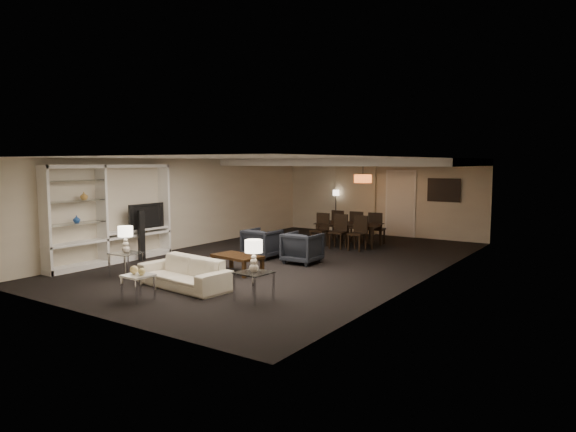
{
  "coord_description": "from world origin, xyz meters",
  "views": [
    {
      "loc": [
        6.95,
        -10.28,
        2.4
      ],
      "look_at": [
        0.0,
        0.0,
        1.1
      ],
      "focal_mm": 32.0,
      "sensor_mm": 36.0,
      "label": 1
    }
  ],
  "objects_px": {
    "table_lamp_right": "(254,256)",
    "armchair_right": "(302,248)",
    "vase_amber": "(84,196)",
    "chair_nl": "(319,230)",
    "sofa": "(184,273)",
    "floor_lamp": "(336,211)",
    "chair_fr": "(377,228)",
    "table_lamp_left": "(126,239)",
    "television": "(144,216)",
    "armchair_left": "(262,243)",
    "side_table_left": "(126,265)",
    "side_table_right": "(254,286)",
    "pendant_light": "(363,179)",
    "marble_table": "(138,287)",
    "chair_nm": "(338,232)",
    "chair_fl": "(341,225)",
    "vase_blue": "(77,219)",
    "coffee_table": "(237,264)",
    "chair_fm": "(359,227)",
    "chair_nr": "(357,233)",
    "dining_table": "(348,234)",
    "floor_speaker": "(141,236)"
  },
  "relations": [
    {
      "from": "table_lamp_right",
      "to": "armchair_right",
      "type": "bearing_deg",
      "value": 108.43
    },
    {
      "from": "vase_amber",
      "to": "chair_nl",
      "type": "distance_m",
      "value": 6.37
    },
    {
      "from": "sofa",
      "to": "floor_lamp",
      "type": "bearing_deg",
      "value": 105.41
    },
    {
      "from": "sofa",
      "to": "chair_fr",
      "type": "xyz_separation_m",
      "value": [
        0.89,
        6.93,
        0.19
      ]
    },
    {
      "from": "table_lamp_left",
      "to": "chair_nl",
      "type": "height_order",
      "value": "table_lamp_left"
    },
    {
      "from": "armchair_right",
      "to": "television",
      "type": "bearing_deg",
      "value": 21.42
    },
    {
      "from": "chair_fr",
      "to": "armchair_left",
      "type": "bearing_deg",
      "value": 60.78
    },
    {
      "from": "side_table_left",
      "to": "side_table_right",
      "type": "xyz_separation_m",
      "value": [
        3.4,
        0.0,
        0.0
      ]
    },
    {
      "from": "armchair_left",
      "to": "table_lamp_left",
      "type": "distance_m",
      "value": 3.5
    },
    {
      "from": "pendant_light",
      "to": "armchair_right",
      "type": "height_order",
      "value": "pendant_light"
    },
    {
      "from": "marble_table",
      "to": "chair_nl",
      "type": "xyz_separation_m",
      "value": [
        -0.31,
        6.73,
        0.25
      ]
    },
    {
      "from": "pendant_light",
      "to": "chair_nm",
      "type": "relative_size",
      "value": 0.55
    },
    {
      "from": "chair_fr",
      "to": "chair_fl",
      "type": "bearing_deg",
      "value": -6.84
    },
    {
      "from": "vase_blue",
      "to": "chair_fl",
      "type": "height_order",
      "value": "vase_blue"
    },
    {
      "from": "armchair_right",
      "to": "side_table_left",
      "type": "bearing_deg",
      "value": 53.53
    },
    {
      "from": "coffee_table",
      "to": "sofa",
      "type": "bearing_deg",
      "value": -90.0
    },
    {
      "from": "marble_table",
      "to": "floor_lamp",
      "type": "height_order",
      "value": "floor_lamp"
    },
    {
      "from": "side_table_left",
      "to": "side_table_right",
      "type": "height_order",
      "value": "same"
    },
    {
      "from": "vase_blue",
      "to": "chair_nl",
      "type": "xyz_separation_m",
      "value": [
        2.87,
        5.77,
        -0.67
      ]
    },
    {
      "from": "chair_fm",
      "to": "chair_nr",
      "type": "bearing_deg",
      "value": 109.19
    },
    {
      "from": "coffee_table",
      "to": "dining_table",
      "type": "xyz_separation_m",
      "value": [
        0.29,
        4.68,
        0.12
      ]
    },
    {
      "from": "sofa",
      "to": "vase_blue",
      "type": "xyz_separation_m",
      "value": [
        -3.17,
        -0.15,
        0.85
      ]
    },
    {
      "from": "chair_fl",
      "to": "marble_table",
      "type": "bearing_deg",
      "value": 95.83
    },
    {
      "from": "chair_fm",
      "to": "vase_amber",
      "type": "bearing_deg",
      "value": 57.63
    },
    {
      "from": "side_table_left",
      "to": "dining_table",
      "type": "distance_m",
      "value": 6.59
    },
    {
      "from": "coffee_table",
      "to": "chair_fl",
      "type": "bearing_deg",
      "value": 93.29
    },
    {
      "from": "table_lamp_left",
      "to": "dining_table",
      "type": "height_order",
      "value": "table_lamp_left"
    },
    {
      "from": "coffee_table",
      "to": "armchair_right",
      "type": "height_order",
      "value": "armchair_right"
    },
    {
      "from": "chair_nl",
      "to": "floor_speaker",
      "type": "bearing_deg",
      "value": -118.18
    },
    {
      "from": "vase_blue",
      "to": "table_lamp_left",
      "type": "bearing_deg",
      "value": 5.74
    },
    {
      "from": "side_table_right",
      "to": "table_lamp_left",
      "type": "distance_m",
      "value": 3.44
    },
    {
      "from": "coffee_table",
      "to": "dining_table",
      "type": "distance_m",
      "value": 4.69
    },
    {
      "from": "floor_lamp",
      "to": "armchair_left",
      "type": "bearing_deg",
      "value": -81.48
    },
    {
      "from": "pendant_light",
      "to": "television",
      "type": "relative_size",
      "value": 0.48
    },
    {
      "from": "side_table_left",
      "to": "dining_table",
      "type": "relative_size",
      "value": 0.3
    },
    {
      "from": "chair_fm",
      "to": "chair_fr",
      "type": "distance_m",
      "value": 0.6
    },
    {
      "from": "armchair_left",
      "to": "floor_speaker",
      "type": "distance_m",
      "value": 2.97
    },
    {
      "from": "armchair_right",
      "to": "floor_speaker",
      "type": "xyz_separation_m",
      "value": [
        -3.44,
        -1.93,
        0.25
      ]
    },
    {
      "from": "dining_table",
      "to": "chair_fl",
      "type": "relative_size",
      "value": 1.92
    },
    {
      "from": "armchair_right",
      "to": "chair_fl",
      "type": "height_order",
      "value": "chair_fl"
    },
    {
      "from": "armchair_left",
      "to": "armchair_right",
      "type": "bearing_deg",
      "value": -179.48
    },
    {
      "from": "chair_nr",
      "to": "floor_speaker",
      "type": "bearing_deg",
      "value": -128.25
    },
    {
      "from": "marble_table",
      "to": "floor_lamp",
      "type": "bearing_deg",
      "value": 98.17
    },
    {
      "from": "sofa",
      "to": "armchair_left",
      "type": "height_order",
      "value": "armchair_left"
    },
    {
      "from": "side_table_left",
      "to": "chair_nm",
      "type": "distance_m",
      "value": 5.97
    },
    {
      "from": "sofa",
      "to": "chair_fl",
      "type": "height_order",
      "value": "chair_fl"
    },
    {
      "from": "vase_blue",
      "to": "armchair_left",
      "type": "bearing_deg",
      "value": 53.28
    },
    {
      "from": "armchair_left",
      "to": "side_table_right",
      "type": "distance_m",
      "value": 4.02
    },
    {
      "from": "table_lamp_left",
      "to": "floor_speaker",
      "type": "relative_size",
      "value": 0.46
    },
    {
      "from": "dining_table",
      "to": "floor_lamp",
      "type": "xyz_separation_m",
      "value": [
        -1.68,
        2.29,
        0.41
      ]
    }
  ]
}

